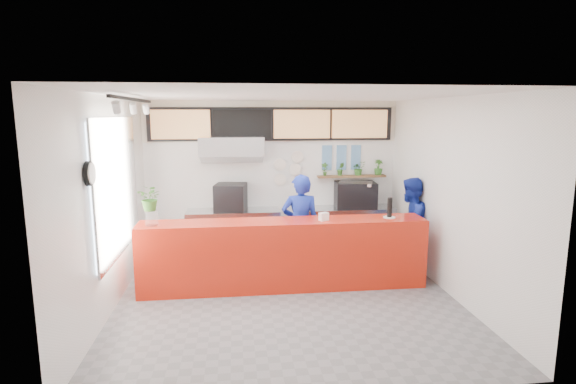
% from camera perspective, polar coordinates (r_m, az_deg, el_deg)
% --- Properties ---
extents(floor, '(5.00, 5.00, 0.00)m').
position_cam_1_polar(floor, '(7.00, -0.14, -13.20)').
color(floor, slate).
rests_on(floor, ground).
extents(ceiling, '(5.00, 5.00, 0.00)m').
position_cam_1_polar(ceiling, '(6.45, -0.16, 12.14)').
color(ceiling, silver).
extents(wall_back, '(5.00, 0.00, 5.00)m').
position_cam_1_polar(wall_back, '(9.02, -1.98, 1.93)').
color(wall_back, white).
rests_on(wall_back, ground).
extents(wall_left, '(0.00, 5.00, 5.00)m').
position_cam_1_polar(wall_left, '(6.75, -21.73, -1.46)').
color(wall_left, white).
rests_on(wall_left, ground).
extents(wall_right, '(0.00, 5.00, 5.00)m').
position_cam_1_polar(wall_right, '(7.28, 19.79, -0.56)').
color(wall_right, white).
rests_on(wall_right, ground).
extents(service_counter, '(4.50, 0.60, 1.10)m').
position_cam_1_polar(service_counter, '(7.18, -0.52, -7.91)').
color(service_counter, red).
rests_on(service_counter, ground).
extents(cream_band, '(5.00, 0.02, 0.80)m').
position_cam_1_polar(cream_band, '(8.92, -2.01, 8.94)').
color(cream_band, beige).
rests_on(cream_band, wall_back).
extents(prep_bench, '(1.80, 0.60, 0.90)m').
position_cam_1_polar(prep_bench, '(8.90, -6.93, -5.14)').
color(prep_bench, '#B2B5BA').
rests_on(prep_bench, ground).
extents(panini_oven, '(0.66, 0.66, 0.52)m').
position_cam_1_polar(panini_oven, '(8.75, -7.28, -0.66)').
color(panini_oven, black).
rests_on(panini_oven, prep_bench).
extents(extraction_hood, '(1.20, 0.70, 0.35)m').
position_cam_1_polar(extraction_hood, '(8.57, -7.17, 5.82)').
color(extraction_hood, '#B2B5BA').
rests_on(extraction_hood, ceiling).
extents(hood_lip, '(1.20, 0.69, 0.31)m').
position_cam_1_polar(hood_lip, '(8.59, -7.14, 4.49)').
color(hood_lip, '#B2B5BA').
rests_on(hood_lip, ceiling).
extents(right_bench, '(1.80, 0.60, 0.90)m').
position_cam_1_polar(right_bench, '(9.18, 7.63, -4.69)').
color(right_bench, '#B2B5BA').
rests_on(right_bench, ground).
extents(espresso_machine, '(0.84, 0.63, 0.51)m').
position_cam_1_polar(espresso_machine, '(9.06, 8.54, -0.34)').
color(espresso_machine, black).
rests_on(espresso_machine, right_bench).
extents(espresso_tray, '(0.76, 0.65, 0.06)m').
position_cam_1_polar(espresso_tray, '(9.03, 8.57, 1.07)').
color(espresso_tray, '#BABDC1').
rests_on(espresso_tray, espresso_machine).
extents(herb_shelf, '(1.40, 0.18, 0.04)m').
position_cam_1_polar(herb_shelf, '(9.19, 8.07, 1.99)').
color(herb_shelf, brown).
rests_on(herb_shelf, wall_back).
extents(menu_board_far_left, '(1.10, 0.10, 0.55)m').
position_cam_1_polar(menu_board_far_left, '(8.84, -13.45, 8.35)').
color(menu_board_far_left, tan).
rests_on(menu_board_far_left, wall_back).
extents(menu_board_mid_left, '(1.10, 0.10, 0.55)m').
position_cam_1_polar(menu_board_mid_left, '(8.78, -5.83, 8.55)').
color(menu_board_mid_left, black).
rests_on(menu_board_mid_left, wall_back).
extents(menu_board_mid_right, '(1.10, 0.10, 0.55)m').
position_cam_1_polar(menu_board_mid_right, '(8.88, 1.76, 8.61)').
color(menu_board_mid_right, tan).
rests_on(menu_board_mid_right, wall_back).
extents(menu_board_far_right, '(1.10, 0.10, 0.55)m').
position_cam_1_polar(menu_board_far_right, '(9.12, 9.06, 8.53)').
color(menu_board_far_right, tan).
rests_on(menu_board_far_right, wall_back).
extents(soffit, '(4.80, 0.04, 0.65)m').
position_cam_1_polar(soffit, '(8.89, -1.99, 8.61)').
color(soffit, black).
rests_on(soffit, wall_back).
extents(window_pane, '(0.04, 2.20, 1.90)m').
position_cam_1_polar(window_pane, '(7.00, -20.98, 0.63)').
color(window_pane, silver).
rests_on(window_pane, wall_left).
extents(window_frame, '(0.03, 2.30, 2.00)m').
position_cam_1_polar(window_frame, '(6.99, -20.82, 0.64)').
color(window_frame, '#B2B5BA').
rests_on(window_frame, wall_left).
extents(wall_clock_rim, '(0.05, 0.30, 0.30)m').
position_cam_1_polar(wall_clock_rim, '(5.80, -23.94, 2.15)').
color(wall_clock_rim, black).
rests_on(wall_clock_rim, wall_left).
extents(wall_clock_face, '(0.02, 0.26, 0.26)m').
position_cam_1_polar(wall_clock_face, '(5.80, -23.66, 2.16)').
color(wall_clock_face, white).
rests_on(wall_clock_face, wall_left).
extents(track_rail, '(0.05, 2.40, 0.04)m').
position_cam_1_polar(track_rail, '(6.55, -19.10, 11.05)').
color(track_rail, black).
rests_on(track_rail, ceiling).
extents(dec_plate_a, '(0.24, 0.03, 0.24)m').
position_cam_1_polar(dec_plate_a, '(8.97, -1.01, 3.51)').
color(dec_plate_a, silver).
rests_on(dec_plate_a, wall_back).
extents(dec_plate_b, '(0.24, 0.03, 0.24)m').
position_cam_1_polar(dec_plate_b, '(9.02, 0.89, 2.90)').
color(dec_plate_b, silver).
rests_on(dec_plate_b, wall_back).
extents(dec_plate_c, '(0.24, 0.03, 0.24)m').
position_cam_1_polar(dec_plate_c, '(9.01, -1.01, 1.61)').
color(dec_plate_c, silver).
rests_on(dec_plate_c, wall_back).
extents(dec_plate_d, '(0.24, 0.03, 0.24)m').
position_cam_1_polar(dec_plate_d, '(9.00, 1.21, 4.48)').
color(dec_plate_d, silver).
rests_on(dec_plate_d, wall_back).
extents(photo_frame_a, '(0.20, 0.02, 0.25)m').
position_cam_1_polar(photo_frame_a, '(9.10, 4.96, 5.14)').
color(photo_frame_a, '#598CBF').
rests_on(photo_frame_a, wall_back).
extents(photo_frame_b, '(0.20, 0.02, 0.25)m').
position_cam_1_polar(photo_frame_b, '(9.17, 6.81, 5.14)').
color(photo_frame_b, '#598CBF').
rests_on(photo_frame_b, wall_back).
extents(photo_frame_c, '(0.20, 0.02, 0.25)m').
position_cam_1_polar(photo_frame_c, '(9.24, 8.62, 5.14)').
color(photo_frame_c, '#598CBF').
rests_on(photo_frame_c, wall_back).
extents(photo_frame_d, '(0.20, 0.02, 0.25)m').
position_cam_1_polar(photo_frame_d, '(9.12, 4.94, 3.58)').
color(photo_frame_d, '#598CBF').
rests_on(photo_frame_d, wall_back).
extents(photo_frame_e, '(0.20, 0.02, 0.25)m').
position_cam_1_polar(photo_frame_e, '(9.19, 6.77, 3.59)').
color(photo_frame_e, '#598CBF').
rests_on(photo_frame_e, wall_back).
extents(photo_frame_f, '(0.20, 0.02, 0.25)m').
position_cam_1_polar(photo_frame_f, '(9.26, 8.58, 3.60)').
color(photo_frame_f, '#598CBF').
rests_on(photo_frame_f, wall_back).
extents(staff_center, '(0.68, 0.49, 1.76)m').
position_cam_1_polar(staff_center, '(7.61, 1.60, -4.31)').
color(staff_center, navy).
rests_on(staff_center, ground).
extents(staff_right, '(1.02, 0.99, 1.65)m').
position_cam_1_polar(staff_right, '(8.25, 15.19, -3.92)').
color(staff_right, navy).
rests_on(staff_right, ground).
extents(herb_a, '(0.16, 0.14, 0.27)m').
position_cam_1_polar(herb_a, '(9.05, 4.68, 2.91)').
color(herb_a, '#346A25').
rests_on(herb_a, herb_shelf).
extents(herb_b, '(0.15, 0.12, 0.27)m').
position_cam_1_polar(herb_b, '(9.12, 6.70, 2.93)').
color(herb_b, '#346A25').
rests_on(herb_b, herb_shelf).
extents(herb_c, '(0.29, 0.26, 0.29)m').
position_cam_1_polar(herb_c, '(9.21, 8.96, 3.01)').
color(herb_c, '#346A25').
rests_on(herb_c, herb_shelf).
extents(herb_d, '(0.18, 0.16, 0.31)m').
position_cam_1_polar(herb_d, '(9.33, 11.41, 3.10)').
color(herb_d, '#346A25').
rests_on(herb_d, herb_shelf).
extents(glass_vase, '(0.22, 0.22, 0.23)m').
position_cam_1_polar(glass_vase, '(7.01, -16.92, -3.15)').
color(glass_vase, white).
rests_on(glass_vase, service_counter).
extents(basil_vase, '(0.44, 0.41, 0.39)m').
position_cam_1_polar(basil_vase, '(6.95, -17.05, -0.74)').
color(basil_vase, '#346A25').
rests_on(basil_vase, glass_vase).
extents(napkin_holder, '(0.17, 0.14, 0.13)m').
position_cam_1_polar(napkin_holder, '(7.05, 4.57, -3.13)').
color(napkin_holder, white).
rests_on(napkin_holder, service_counter).
extents(white_plate, '(0.23, 0.23, 0.01)m').
position_cam_1_polar(white_plate, '(7.40, 12.74, -3.16)').
color(white_plate, white).
rests_on(white_plate, service_counter).
extents(pepper_mill, '(0.10, 0.10, 0.32)m').
position_cam_1_polar(pepper_mill, '(7.37, 12.79, -1.90)').
color(pepper_mill, black).
rests_on(pepper_mill, white_plate).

